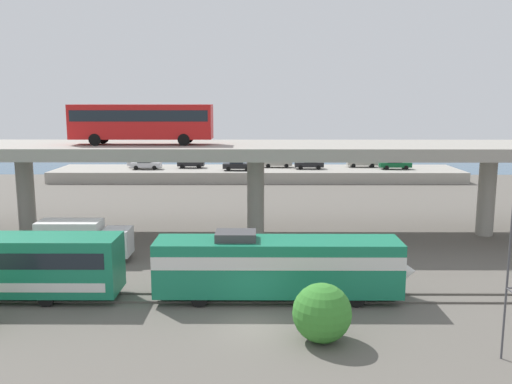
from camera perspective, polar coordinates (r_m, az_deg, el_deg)
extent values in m
plane|color=#605B54|center=(29.73, -0.27, -13.89)|extent=(260.00, 260.00, 0.00)
cube|color=#59544C|center=(32.75, -0.21, -11.50)|extent=(110.00, 0.12, 0.12)
cube|color=#59544C|center=(34.09, -0.19, -10.64)|extent=(110.00, 0.12, 0.12)
cube|color=#197A56|center=(32.78, 2.27, -7.75)|extent=(14.59, 3.00, 3.20)
cube|color=silver|center=(32.61, 2.28, -6.78)|extent=(14.59, 3.04, 0.77)
cone|color=silver|center=(33.92, 14.81, -8.04)|extent=(1.99, 2.85, 2.85)
cube|color=black|center=(33.23, 12.39, -6.12)|extent=(1.99, 2.70, 1.02)
cube|color=#3F3F42|center=(32.29, -2.14, -4.61)|extent=(2.40, 1.80, 0.50)
cylinder|color=black|center=(35.01, 9.76, -9.50)|extent=(0.96, 0.18, 0.96)
cylinder|color=black|center=(32.50, 10.55, -11.04)|extent=(0.96, 0.18, 0.96)
cylinder|color=black|center=(34.71, -5.48, -9.57)|extent=(0.96, 0.18, 0.96)
cylinder|color=black|center=(32.19, -5.96, -11.14)|extent=(0.96, 0.18, 0.96)
cylinder|color=black|center=(36.70, -19.65, -9.07)|extent=(0.92, 0.18, 0.92)
cylinder|color=black|center=(34.32, -21.20, -10.46)|extent=(0.92, 0.18, 0.92)
cube|color=#9E998E|center=(47.46, -0.03, 4.45)|extent=(96.00, 10.66, 1.03)
cylinder|color=#9E998E|center=(52.26, -23.01, -0.33)|extent=(1.50, 1.50, 7.09)
cylinder|color=#9E998E|center=(48.00, -0.03, -0.38)|extent=(1.50, 1.50, 7.09)
cylinder|color=#9E998E|center=(52.04, 23.05, -0.37)|extent=(1.50, 1.50, 7.09)
cube|color=red|center=(47.62, -11.91, 7.24)|extent=(12.00, 2.55, 2.90)
cube|color=black|center=(47.60, -11.93, 7.86)|extent=(11.52, 2.59, 0.93)
cube|color=black|center=(46.72, -4.70, 7.79)|extent=(0.08, 2.30, 1.74)
cylinder|color=black|center=(48.25, -7.20, 5.67)|extent=(1.00, 0.26, 1.00)
cylinder|color=black|center=(45.86, -7.59, 5.46)|extent=(1.00, 0.26, 1.00)
cylinder|color=black|center=(49.77, -15.76, 5.50)|extent=(1.00, 0.26, 1.00)
cylinder|color=black|center=(47.45, -16.57, 5.29)|extent=(1.00, 0.26, 1.00)
cube|color=silver|center=(41.94, -14.36, -5.09)|extent=(2.00, 2.30, 2.00)
cube|color=silver|center=(42.89, -18.92, -4.57)|extent=(4.60, 2.30, 2.60)
cylinder|color=black|center=(43.29, -14.32, -6.00)|extent=(0.88, 0.28, 0.88)
cylinder|color=black|center=(41.26, -15.08, -6.80)|extent=(0.88, 0.28, 0.88)
cylinder|color=black|center=(44.54, -19.60, -5.82)|extent=(0.88, 0.28, 0.88)
cylinder|color=black|center=(42.57, -20.59, -6.59)|extent=(0.88, 0.28, 0.88)
cube|color=#9E998E|center=(83.01, 0.11, 1.93)|extent=(61.10, 10.52, 1.63)
cube|color=#0C4C26|center=(84.60, 14.40, 2.79)|extent=(4.68, 1.71, 0.70)
cube|color=#1E232B|center=(84.48, 14.27, 3.19)|extent=(2.06, 1.50, 0.48)
cylinder|color=black|center=(85.79, 15.21, 2.61)|extent=(0.64, 0.20, 0.64)
cylinder|color=black|center=(84.23, 15.49, 2.47)|extent=(0.64, 0.20, 0.64)
cylinder|color=black|center=(85.09, 13.31, 2.63)|extent=(0.64, 0.20, 0.64)
cylinder|color=black|center=(83.52, 13.56, 2.50)|extent=(0.64, 0.20, 0.64)
cube|color=#9E998C|center=(86.19, 11.07, 3.03)|extent=(4.67, 1.71, 0.70)
cube|color=#1E232B|center=(86.08, 10.93, 3.42)|extent=(2.06, 1.51, 0.48)
cylinder|color=black|center=(87.30, 11.90, 2.85)|extent=(0.64, 0.20, 0.64)
cylinder|color=black|center=(85.72, 12.11, 2.73)|extent=(0.64, 0.20, 0.64)
cylinder|color=black|center=(86.77, 10.02, 2.87)|extent=(0.64, 0.20, 0.64)
cylinder|color=black|center=(85.17, 10.20, 2.75)|extent=(0.64, 0.20, 0.64)
cube|color=black|center=(84.11, -6.84, 2.98)|extent=(4.05, 1.74, 0.70)
cube|color=#1E232B|center=(84.07, -6.99, 3.38)|extent=(1.78, 1.54, 0.48)
cylinder|color=black|center=(84.82, -5.93, 2.82)|extent=(0.64, 0.20, 0.64)
cylinder|color=black|center=(83.19, -6.05, 2.68)|extent=(0.64, 0.20, 0.64)
cylinder|color=black|center=(85.13, -7.61, 2.81)|extent=(0.64, 0.20, 0.64)
cylinder|color=black|center=(83.50, -7.76, 2.67)|extent=(0.64, 0.20, 0.64)
cube|color=black|center=(80.54, -1.91, 2.76)|extent=(4.44, 1.79, 0.70)
cube|color=#1E232B|center=(80.48, -2.07, 3.17)|extent=(1.96, 1.58, 0.48)
cylinder|color=black|center=(81.39, -0.92, 2.58)|extent=(0.64, 0.20, 0.64)
cylinder|color=black|center=(79.70, -0.94, 2.44)|extent=(0.64, 0.20, 0.64)
cylinder|color=black|center=(81.49, -2.85, 2.58)|extent=(0.64, 0.20, 0.64)
cylinder|color=black|center=(79.80, -2.92, 2.43)|extent=(0.64, 0.20, 0.64)
cube|color=black|center=(82.63, 5.59, 2.89)|extent=(4.31, 1.77, 0.70)
cube|color=#1E232B|center=(82.58, 5.75, 3.30)|extent=(1.90, 1.55, 0.48)
cylinder|color=black|center=(81.73, 4.71, 2.58)|extent=(0.64, 0.20, 0.64)
cylinder|color=black|center=(83.39, 4.62, 2.72)|extent=(0.64, 0.20, 0.64)
cylinder|color=black|center=(81.97, 6.57, 2.57)|extent=(0.64, 0.20, 0.64)
cylinder|color=black|center=(83.63, 6.45, 2.71)|extent=(0.64, 0.20, 0.64)
cube|color=#B7B7BC|center=(83.53, -11.45, 2.82)|extent=(4.45, 1.75, 0.70)
cube|color=#1E232B|center=(83.51, -11.61, 3.22)|extent=(1.96, 1.54, 0.48)
cylinder|color=black|center=(84.11, -10.41, 2.65)|extent=(0.64, 0.20, 0.64)
cylinder|color=black|center=(82.49, -10.62, 2.51)|extent=(0.64, 0.20, 0.64)
cylinder|color=black|center=(84.67, -12.25, 2.64)|extent=(0.64, 0.20, 0.64)
cylinder|color=black|center=(83.05, -12.49, 2.50)|extent=(0.64, 0.20, 0.64)
cube|color=#B7B7BC|center=(86.15, -11.73, 3.01)|extent=(4.70, 1.83, 0.70)
cube|color=#1E232B|center=(86.14, -11.90, 3.40)|extent=(2.07, 1.61, 0.48)
cylinder|color=black|center=(86.75, -10.66, 2.85)|extent=(0.64, 0.20, 0.64)
cylinder|color=black|center=(85.05, -10.88, 2.71)|extent=(0.64, 0.20, 0.64)
cylinder|color=black|center=(87.35, -12.54, 2.84)|extent=(0.64, 0.20, 0.64)
cylinder|color=black|center=(85.66, -12.79, 2.70)|extent=(0.64, 0.20, 0.64)
cube|color=#9E998C|center=(84.41, 2.23, 3.07)|extent=(4.53, 1.86, 0.70)
cube|color=#1E232B|center=(84.35, 2.39, 3.47)|extent=(1.99, 1.63, 0.48)
cylinder|color=black|center=(83.54, 1.29, 2.76)|extent=(0.64, 0.20, 0.64)
cylinder|color=black|center=(85.29, 1.27, 2.90)|extent=(0.64, 0.20, 0.64)
cylinder|color=black|center=(83.64, 3.21, 2.76)|extent=(0.64, 0.20, 0.64)
cylinder|color=black|center=(85.38, 3.15, 2.90)|extent=(0.64, 0.20, 0.64)
cube|color=#385B7A|center=(105.94, 0.16, 3.15)|extent=(140.00, 36.00, 0.01)
sphere|color=#38862F|center=(27.66, 6.94, -12.48)|extent=(2.96, 2.96, 2.96)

